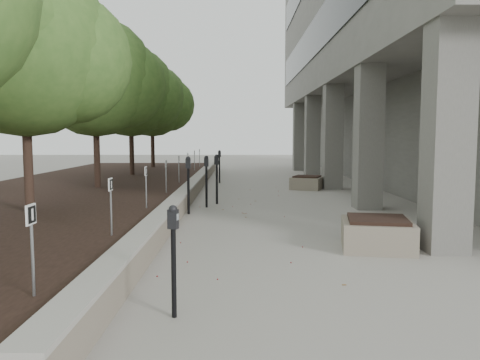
{
  "coord_description": "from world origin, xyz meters",
  "views": [
    {
      "loc": [
        -0.25,
        -7.25,
        2.04
      ],
      "look_at": [
        -0.19,
        5.91,
        0.82
      ],
      "focal_mm": 35.39,
      "sensor_mm": 36.0,
      "label": 1
    }
  ],
  "objects_px": {
    "crabapple_tree_4": "(131,111)",
    "parking_meter_1": "(174,262)",
    "parking_meter_2": "(188,185)",
    "planter_back": "(307,182)",
    "planter_front": "(377,233)",
    "crabapple_tree_2": "(25,86)",
    "crabapple_tree_5": "(152,116)",
    "crabapple_tree_3": "(95,102)",
    "parking_meter_4": "(217,179)",
    "parking_meter_5": "(220,167)",
    "parking_meter_3": "(206,181)"
  },
  "relations": [
    {
      "from": "crabapple_tree_2",
      "to": "parking_meter_1",
      "type": "xyz_separation_m",
      "value": [
        3.83,
        -5.06,
        -2.48
      ]
    },
    {
      "from": "crabapple_tree_3",
      "to": "parking_meter_1",
      "type": "distance_m",
      "value": 11.05
    },
    {
      "from": "crabapple_tree_3",
      "to": "planter_front",
      "type": "relative_size",
      "value": 4.4
    },
    {
      "from": "parking_meter_4",
      "to": "parking_meter_5",
      "type": "height_order",
      "value": "parking_meter_4"
    },
    {
      "from": "parking_meter_1",
      "to": "crabapple_tree_2",
      "type": "bearing_deg",
      "value": 143.9
    },
    {
      "from": "crabapple_tree_2",
      "to": "parking_meter_1",
      "type": "height_order",
      "value": "crabapple_tree_2"
    },
    {
      "from": "planter_back",
      "to": "crabapple_tree_4",
      "type": "bearing_deg",
      "value": 163.96
    },
    {
      "from": "crabapple_tree_5",
      "to": "parking_meter_2",
      "type": "height_order",
      "value": "crabapple_tree_5"
    },
    {
      "from": "parking_meter_5",
      "to": "planter_front",
      "type": "height_order",
      "value": "parking_meter_5"
    },
    {
      "from": "parking_meter_2",
      "to": "planter_back",
      "type": "xyz_separation_m",
      "value": [
        3.97,
        5.85,
        -0.5
      ]
    },
    {
      "from": "crabapple_tree_3",
      "to": "parking_meter_4",
      "type": "distance_m",
      "value": 4.69
    },
    {
      "from": "parking_meter_2",
      "to": "planter_back",
      "type": "distance_m",
      "value": 7.09
    },
    {
      "from": "planter_back",
      "to": "parking_meter_1",
      "type": "bearing_deg",
      "value": -104.62
    },
    {
      "from": "planter_back",
      "to": "planter_front",
      "type": "bearing_deg",
      "value": -90.83
    },
    {
      "from": "crabapple_tree_4",
      "to": "parking_meter_5",
      "type": "xyz_separation_m",
      "value": [
        3.74,
        0.34,
        -2.4
      ]
    },
    {
      "from": "crabapple_tree_2",
      "to": "parking_meter_3",
      "type": "xyz_separation_m",
      "value": [
        3.65,
        3.24,
        -2.37
      ]
    },
    {
      "from": "crabapple_tree_2",
      "to": "planter_back",
      "type": "relative_size",
      "value": 4.87
    },
    {
      "from": "crabapple_tree_5",
      "to": "parking_meter_5",
      "type": "distance_m",
      "value": 6.44
    },
    {
      "from": "planter_front",
      "to": "parking_meter_5",
      "type": "bearing_deg",
      "value": 105.34
    },
    {
      "from": "crabapple_tree_5",
      "to": "parking_meter_1",
      "type": "height_order",
      "value": "crabapple_tree_5"
    },
    {
      "from": "parking_meter_2",
      "to": "crabapple_tree_4",
      "type": "bearing_deg",
      "value": 112.78
    },
    {
      "from": "planter_back",
      "to": "parking_meter_3",
      "type": "bearing_deg",
      "value": -127.33
    },
    {
      "from": "crabapple_tree_5",
      "to": "parking_meter_5",
      "type": "height_order",
      "value": "crabapple_tree_5"
    },
    {
      "from": "crabapple_tree_2",
      "to": "crabapple_tree_4",
      "type": "relative_size",
      "value": 1.0
    },
    {
      "from": "crabapple_tree_4",
      "to": "parking_meter_1",
      "type": "bearing_deg",
      "value": -75.73
    },
    {
      "from": "crabapple_tree_2",
      "to": "planter_front",
      "type": "distance_m",
      "value": 7.84
    },
    {
      "from": "planter_front",
      "to": "crabapple_tree_4",
      "type": "bearing_deg",
      "value": 120.92
    },
    {
      "from": "crabapple_tree_3",
      "to": "parking_meter_4",
      "type": "height_order",
      "value": "crabapple_tree_3"
    },
    {
      "from": "crabapple_tree_5",
      "to": "planter_front",
      "type": "relative_size",
      "value": 4.4
    },
    {
      "from": "crabapple_tree_5",
      "to": "parking_meter_4",
      "type": "xyz_separation_m",
      "value": [
        3.91,
        -11.06,
        -2.37
      ]
    },
    {
      "from": "parking_meter_1",
      "to": "parking_meter_2",
      "type": "height_order",
      "value": "parking_meter_2"
    },
    {
      "from": "parking_meter_5",
      "to": "planter_front",
      "type": "relative_size",
      "value": 1.17
    },
    {
      "from": "crabapple_tree_3",
      "to": "parking_meter_5",
      "type": "bearing_deg",
      "value": 54.95
    },
    {
      "from": "crabapple_tree_2",
      "to": "parking_meter_2",
      "type": "distance_m",
      "value": 4.52
    },
    {
      "from": "crabapple_tree_4",
      "to": "parking_meter_5",
      "type": "bearing_deg",
      "value": 5.12
    },
    {
      "from": "crabapple_tree_3",
      "to": "parking_meter_5",
      "type": "xyz_separation_m",
      "value": [
        3.74,
        5.34,
        -2.4
      ]
    },
    {
      "from": "parking_meter_1",
      "to": "parking_meter_3",
      "type": "bearing_deg",
      "value": 108.07
    },
    {
      "from": "planter_front",
      "to": "planter_back",
      "type": "bearing_deg",
      "value": 89.17
    },
    {
      "from": "parking_meter_2",
      "to": "parking_meter_4",
      "type": "bearing_deg",
      "value": 71.03
    },
    {
      "from": "crabapple_tree_3",
      "to": "planter_front",
      "type": "xyz_separation_m",
      "value": [
        7.08,
        -6.82,
        -2.83
      ]
    },
    {
      "from": "crabapple_tree_3",
      "to": "planter_back",
      "type": "relative_size",
      "value": 4.87
    },
    {
      "from": "parking_meter_2",
      "to": "crabapple_tree_3",
      "type": "bearing_deg",
      "value": 138.47
    },
    {
      "from": "parking_meter_2",
      "to": "parking_meter_4",
      "type": "relative_size",
      "value": 1.01
    },
    {
      "from": "crabapple_tree_5",
      "to": "planter_front",
      "type": "distance_m",
      "value": 18.47
    },
    {
      "from": "crabapple_tree_5",
      "to": "planter_front",
      "type": "xyz_separation_m",
      "value": [
        7.08,
        -16.82,
        -2.83
      ]
    },
    {
      "from": "crabapple_tree_3",
      "to": "planter_back",
      "type": "bearing_deg",
      "value": 22.06
    },
    {
      "from": "parking_meter_2",
      "to": "crabapple_tree_2",
      "type": "bearing_deg",
      "value": -147.0
    },
    {
      "from": "crabapple_tree_4",
      "to": "parking_meter_2",
      "type": "xyz_separation_m",
      "value": [
        3.25,
        -7.93,
        -2.36
      ]
    },
    {
      "from": "crabapple_tree_4",
      "to": "parking_meter_1",
      "type": "relative_size",
      "value": 4.24
    },
    {
      "from": "parking_meter_3",
      "to": "parking_meter_2",
      "type": "bearing_deg",
      "value": -109.92
    }
  ]
}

